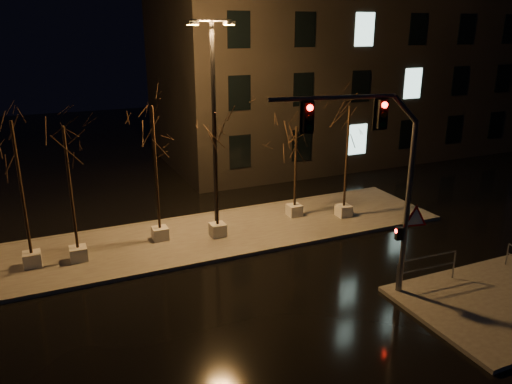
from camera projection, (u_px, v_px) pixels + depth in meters
name	position (u px, v px, depth m)	size (l,w,h in m)	color
ground	(265.00, 301.00, 17.11)	(90.00, 90.00, 0.00)	black
median	(208.00, 235.00, 22.30)	(22.00, 5.00, 0.15)	#4E4B45
sidewalk_corner	(508.00, 301.00, 16.94)	(7.00, 5.00, 0.15)	#4E4B45
building	(337.00, 48.00, 35.76)	(25.00, 12.00, 15.00)	black
tree_0	(16.00, 155.00, 17.94)	(1.80, 1.80, 5.81)	#BBB9AF
tree_1	(67.00, 157.00, 18.48)	(1.80, 1.80, 5.52)	#BBB9AF
tree_2	(154.00, 137.00, 20.30)	(1.80, 1.80, 5.95)	#BBB9AF
tree_3	(215.00, 141.00, 20.79)	(1.80, 1.80, 5.61)	#BBB9AF
tree_4	(296.00, 147.00, 23.38)	(1.80, 1.80, 4.52)	#BBB9AF
tree_5	(348.00, 131.00, 23.07)	(1.80, 1.80, 5.53)	#BBB9AF
traffic_signal_mast	(380.00, 169.00, 15.83)	(5.54, 1.14, 6.87)	slate
streetlight_main	(214.00, 116.00, 20.93)	(2.23, 0.91, 9.08)	black
guard_rail_a	(427.00, 266.00, 17.72)	(2.54, 0.17, 1.10)	slate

